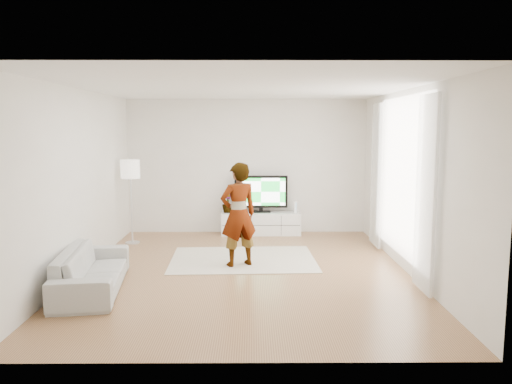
{
  "coord_description": "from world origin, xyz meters",
  "views": [
    {
      "loc": [
        0.12,
        -7.48,
        2.21
      ],
      "look_at": [
        0.18,
        0.4,
        1.2
      ],
      "focal_mm": 35.0,
      "sensor_mm": 36.0,
      "label": 1
    }
  ],
  "objects_px": {
    "media_console": "(261,223)",
    "floor_lamp": "(130,173)",
    "rug": "(243,259)",
    "television": "(261,192)",
    "player": "(238,214)",
    "sofa": "(92,270)"
  },
  "relations": [
    {
      "from": "media_console",
      "to": "floor_lamp",
      "type": "distance_m",
      "value": 2.86
    },
    {
      "from": "rug",
      "to": "floor_lamp",
      "type": "distance_m",
      "value": 2.83
    },
    {
      "from": "television",
      "to": "rug",
      "type": "distance_m",
      "value": 2.26
    },
    {
      "from": "rug",
      "to": "player",
      "type": "xyz_separation_m",
      "value": [
        -0.06,
        -0.38,
        0.84
      ]
    },
    {
      "from": "television",
      "to": "floor_lamp",
      "type": "height_order",
      "value": "floor_lamp"
    },
    {
      "from": "media_console",
      "to": "rug",
      "type": "distance_m",
      "value": 2.07
    },
    {
      "from": "television",
      "to": "sofa",
      "type": "bearing_deg",
      "value": -123.15
    },
    {
      "from": "media_console",
      "to": "player",
      "type": "relative_size",
      "value": 0.99
    },
    {
      "from": "player",
      "to": "television",
      "type": "bearing_deg",
      "value": -124.02
    },
    {
      "from": "sofa",
      "to": "floor_lamp",
      "type": "bearing_deg",
      "value": -4.99
    },
    {
      "from": "floor_lamp",
      "to": "sofa",
      "type": "bearing_deg",
      "value": -87.46
    },
    {
      "from": "rug",
      "to": "floor_lamp",
      "type": "xyz_separation_m",
      "value": [
        -2.16,
        1.24,
        1.36
      ]
    },
    {
      "from": "television",
      "to": "floor_lamp",
      "type": "relative_size",
      "value": 0.68
    },
    {
      "from": "sofa",
      "to": "media_console",
      "type": "bearing_deg",
      "value": -40.88
    },
    {
      "from": "player",
      "to": "media_console",
      "type": "bearing_deg",
      "value": -124.13
    },
    {
      "from": "sofa",
      "to": "television",
      "type": "bearing_deg",
      "value": -40.68
    },
    {
      "from": "television",
      "to": "player",
      "type": "bearing_deg",
      "value": -99.35
    },
    {
      "from": "media_console",
      "to": "sofa",
      "type": "height_order",
      "value": "sofa"
    },
    {
      "from": "player",
      "to": "sofa",
      "type": "bearing_deg",
      "value": 6.55
    },
    {
      "from": "television",
      "to": "rug",
      "type": "height_order",
      "value": "television"
    },
    {
      "from": "rug",
      "to": "player",
      "type": "distance_m",
      "value": 0.92
    },
    {
      "from": "rug",
      "to": "floor_lamp",
      "type": "bearing_deg",
      "value": 150.2
    }
  ]
}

